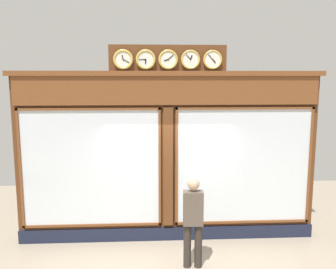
% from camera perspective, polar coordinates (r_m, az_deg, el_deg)
% --- Properties ---
extents(shop_facade, '(6.39, 0.42, 4.09)m').
position_cam_1_polar(shop_facade, '(7.77, -0.05, -3.26)').
color(shop_facade, '#5B3319').
rests_on(shop_facade, ground_plane).
extents(pedestrian, '(0.37, 0.24, 1.69)m').
position_cam_1_polar(pedestrian, '(6.83, 3.90, -12.86)').
color(pedestrian, '#312A24').
rests_on(pedestrian, ground_plane).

